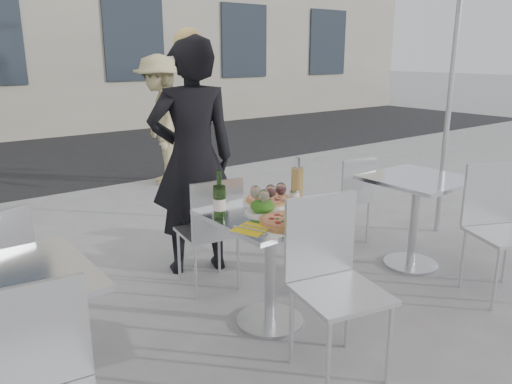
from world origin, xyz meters
TOP-DOWN VIEW (x-y plane):
  - ground at (0.00, 0.00)m, footprint 80.00×80.00m
  - street_asphalt at (0.00, 6.50)m, footprint 24.00×5.00m
  - main_table at (0.00, 0.00)m, footprint 0.72×0.72m
  - side_table_left at (-1.50, 0.00)m, footprint 0.72×0.72m
  - side_table_right at (1.50, 0.00)m, footprint 0.72×0.72m
  - chair_far at (-0.04, 0.62)m, footprint 0.45×0.46m
  - chair_near at (-0.02, -0.54)m, footprint 0.53×0.53m
  - side_chair_rfar at (1.46, 0.66)m, footprint 0.42×0.43m
  - side_chair_rnear at (1.58, -0.63)m, footprint 0.57×0.58m
  - woman_diner at (0.06, 1.03)m, footprint 0.77×0.62m
  - pedestrian_b at (1.14, 3.71)m, footprint 0.95×1.24m
  - pizza_near at (-0.04, -0.19)m, footprint 0.33×0.33m
  - pizza_far at (0.13, 0.19)m, footprint 0.33×0.33m
  - salad_plate at (-0.04, 0.03)m, footprint 0.22×0.22m
  - wine_bottle at (-0.31, 0.10)m, footprint 0.07×0.07m
  - carafe at (0.31, 0.11)m, footprint 0.08×0.08m
  - sugar_shaker at (0.21, 0.02)m, footprint 0.06×0.06m
  - wineglass_white_a at (-0.05, 0.01)m, footprint 0.07×0.07m
  - wineglass_white_b at (-0.03, 0.11)m, footprint 0.07×0.07m
  - wineglass_red_a at (0.06, 0.07)m, footprint 0.07×0.07m
  - wineglass_red_b at (0.14, 0.07)m, footprint 0.07×0.07m
  - napkin_left at (-0.27, -0.16)m, footprint 0.23×0.23m
  - napkin_right at (0.27, -0.21)m, footprint 0.20×0.20m

SIDE VIEW (x-z plane):
  - ground at x=0.00m, z-range 0.00..0.00m
  - street_asphalt at x=0.00m, z-range 0.00..0.00m
  - side_chair_rfar at x=1.46m, z-range 0.07..0.89m
  - chair_far at x=-0.04m, z-range 0.08..0.94m
  - main_table at x=0.00m, z-range 0.16..0.91m
  - side_table_left at x=-1.50m, z-range 0.16..0.91m
  - side_table_right at x=1.50m, z-range 0.16..0.91m
  - side_chair_rnear at x=1.58m, z-range 0.09..1.02m
  - chair_near at x=-0.02m, z-range 0.09..1.05m
  - napkin_left at x=-0.27m, z-range 0.75..0.76m
  - napkin_right at x=0.27m, z-range 0.75..0.76m
  - pizza_near at x=-0.04m, z-range 0.75..0.77m
  - pizza_far at x=0.13m, z-range 0.75..0.78m
  - salad_plate at x=-0.04m, z-range 0.74..0.83m
  - sugar_shaker at x=0.21m, z-range 0.75..0.86m
  - pedestrian_b at x=1.14m, z-range 0.00..1.69m
  - wineglass_white_a at x=-0.05m, z-range 0.78..0.94m
  - wineglass_white_b at x=-0.03m, z-range 0.78..0.94m
  - wineglass_red_a at x=0.06m, z-range 0.78..0.94m
  - wineglass_red_b at x=0.14m, z-range 0.78..0.94m
  - wine_bottle at x=-0.31m, z-range 0.72..1.01m
  - carafe at x=0.31m, z-range 0.72..1.01m
  - woman_diner at x=0.06m, z-range 0.00..1.83m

